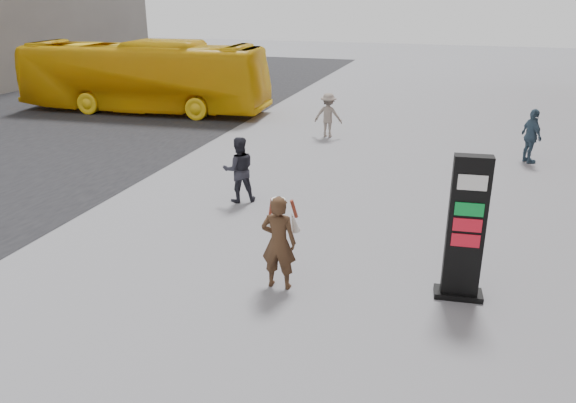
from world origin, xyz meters
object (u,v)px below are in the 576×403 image
(info_pylon, at_px, (466,229))
(woman, at_px, (279,241))
(pedestrian_a, at_px, (239,170))
(bus, at_px, (143,77))
(pedestrian_c, at_px, (531,136))
(pedestrian_b, at_px, (328,115))

(info_pylon, xyz_separation_m, woman, (-3.00, -0.57, -0.37))
(info_pylon, height_order, pedestrian_a, info_pylon)
(bus, xyz_separation_m, pedestrian_c, (15.03, -3.27, -0.66))
(bus, height_order, pedestrian_b, bus)
(pedestrian_a, bearing_deg, pedestrian_b, -124.10)
(bus, height_order, pedestrian_a, bus)
(pedestrian_c, bearing_deg, info_pylon, 143.10)
(info_pylon, distance_m, bus, 18.00)
(bus, bearing_deg, info_pylon, -136.29)
(info_pylon, bearing_deg, pedestrian_c, 73.27)
(bus, xyz_separation_m, pedestrian_a, (8.00, -8.97, -0.67))
(woman, distance_m, pedestrian_a, 4.39)
(info_pylon, distance_m, pedestrian_b, 11.24)
(pedestrian_c, bearing_deg, pedestrian_b, 53.14)
(info_pylon, height_order, pedestrian_b, info_pylon)
(bus, xyz_separation_m, pedestrian_b, (8.51, -1.98, -0.71))
(pedestrian_b, bearing_deg, info_pylon, 115.90)
(woman, bearing_deg, info_pylon, -170.93)
(info_pylon, relative_size, pedestrian_a, 1.54)
(info_pylon, bearing_deg, bus, 132.00)
(woman, xyz_separation_m, pedestrian_c, (4.76, 9.46, -0.05))
(bus, relative_size, pedestrian_b, 6.88)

